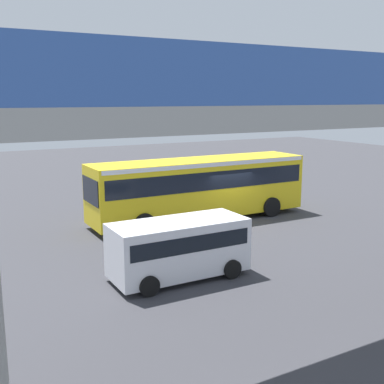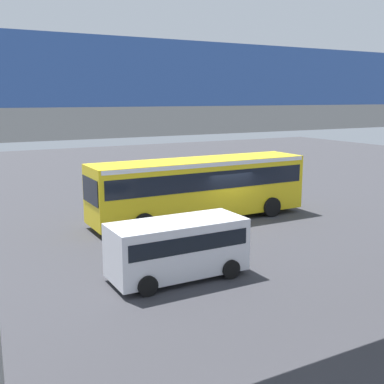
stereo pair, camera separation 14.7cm
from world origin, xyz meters
The scene contains 7 objects.
ground centered at (0.00, 0.00, 0.00)m, with size 80.00×80.00×0.00m, color #38383D.
city_bus centered at (1.10, -0.93, 1.88)m, with size 11.54×2.85×3.15m.
parked_van centered at (5.84, 5.83, 1.18)m, with size 4.80×2.17×2.05m.
bicycle_blue centered at (7.04, 4.04, 0.37)m, with size 1.77×0.44×0.96m.
lane_dash_leftmost centered at (-4.00, -2.03, 0.00)m, with size 2.00×0.20×0.01m, color silver.
lane_dash_left centered at (0.00, -2.03, 0.00)m, with size 2.00×0.20×0.01m, color silver.
lane_dash_centre centered at (4.00, -2.03, 0.00)m, with size 2.00×0.20×0.01m, color silver.
Camera 1 is at (13.24, 20.05, 6.24)m, focal length 44.83 mm.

